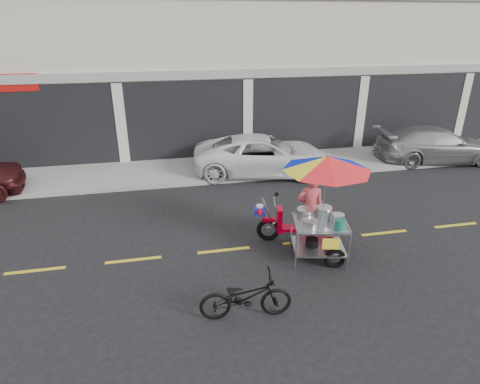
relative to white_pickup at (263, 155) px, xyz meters
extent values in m
plane|color=black|center=(-0.14, -4.70, -0.64)|extent=(90.00, 90.00, 0.00)
cube|color=gray|center=(-0.14, 0.80, -0.57)|extent=(45.00, 3.00, 0.15)
cube|color=beige|center=(-0.14, 5.80, 3.36)|extent=(36.00, 8.00, 8.00)
cube|color=black|center=(-0.14, 1.77, 0.81)|extent=(35.28, 0.06, 2.90)
cube|color=gray|center=(-0.14, 1.75, 2.46)|extent=(36.00, 0.12, 0.30)
cube|color=gold|center=(-0.14, -4.70, -0.64)|extent=(42.00, 0.10, 0.01)
imported|color=white|center=(0.00, 0.00, 0.00)|extent=(4.91, 2.85, 1.29)
imported|color=#929699|center=(6.53, -0.08, -0.01)|extent=(4.57, 2.32, 1.27)
imported|color=black|center=(-2.13, -6.96, -0.22)|extent=(1.65, 0.69, 0.85)
torus|color=black|center=(-1.03, -4.45, -0.37)|extent=(0.57, 0.23, 0.56)
torus|color=black|center=(0.42, -4.76, -0.37)|extent=(0.57, 0.23, 0.56)
cylinder|color=#9EA0A5|center=(-1.03, -4.45, -0.37)|extent=(0.15, 0.09, 0.14)
cylinder|color=#9EA0A5|center=(0.42, -4.76, -0.37)|extent=(0.15, 0.09, 0.14)
cube|color=#C1001D|center=(-1.03, -4.45, -0.10)|extent=(0.33, 0.18, 0.08)
cylinder|color=#9EA0A5|center=(-1.03, -4.45, 0.05)|extent=(0.36, 0.12, 0.80)
cube|color=#C1001D|center=(-0.79, -4.50, -0.10)|extent=(0.19, 0.35, 0.59)
cube|color=#C1001D|center=(-0.35, -4.59, -0.33)|extent=(0.83, 0.44, 0.08)
cube|color=#C1001D|center=(0.08, -4.69, -0.10)|extent=(0.78, 0.41, 0.40)
cube|color=black|center=(-0.01, -4.67, 0.13)|extent=(0.68, 0.37, 0.10)
cylinder|color=#9EA0A5|center=(-0.91, -4.47, 0.35)|extent=(0.15, 0.54, 0.04)
sphere|color=black|center=(-0.81, -4.29, 0.46)|extent=(0.10, 0.10, 0.10)
cylinder|color=white|center=(-0.91, -4.47, -0.17)|extent=(0.14, 0.14, 0.05)
cube|color=navy|center=(-1.24, -4.40, 0.13)|extent=(0.30, 0.27, 0.20)
cylinder|color=white|center=(-1.24, -4.40, 0.25)|extent=(0.19, 0.19, 0.05)
cone|color=#C1001D|center=(-1.28, -4.56, 0.15)|extent=(0.22, 0.25, 0.18)
torus|color=black|center=(0.03, -5.84, -0.43)|extent=(0.47, 0.19, 0.45)
cylinder|color=#9EA0A5|center=(-0.81, -5.76, -0.22)|extent=(0.04, 0.04, 0.84)
cylinder|color=#9EA0A5|center=(-0.62, -4.89, -0.22)|extent=(0.04, 0.04, 0.84)
cylinder|color=#9EA0A5|center=(0.25, -5.99, -0.22)|extent=(0.04, 0.04, 0.84)
cylinder|color=#9EA0A5|center=(0.44, -5.12, -0.22)|extent=(0.04, 0.04, 0.84)
cube|color=#9EA0A5|center=(-0.18, -5.44, -0.35)|extent=(1.25, 1.10, 0.03)
cube|color=#9EA0A5|center=(-0.18, -5.44, 0.20)|extent=(1.25, 1.10, 0.04)
cylinder|color=#9EA0A5|center=(-0.28, -5.87, 0.26)|extent=(1.07, 0.25, 0.02)
cylinder|color=#9EA0A5|center=(-0.09, -5.01, 0.26)|extent=(1.07, 0.25, 0.02)
cylinder|color=#9EA0A5|center=(-0.71, -5.32, 0.26)|extent=(0.21, 0.87, 0.02)
cylinder|color=#9EA0A5|center=(0.35, -5.56, 0.26)|extent=(0.21, 0.87, 0.02)
cylinder|color=#9EA0A5|center=(-0.09, -5.01, -0.35)|extent=(0.20, 0.73, 0.04)
cylinder|color=#9EA0A5|center=(-0.09, -5.01, 0.15)|extent=(0.20, 0.73, 0.04)
cube|color=yellow|center=(-0.14, -5.94, 0.00)|extent=(0.34, 0.09, 0.25)
cylinder|color=#B7B7BC|center=(-0.43, -5.18, 0.33)|extent=(0.43, 0.43, 0.23)
cylinder|color=#B7B7BC|center=(-0.04, -5.25, 0.35)|extent=(0.40, 0.40, 0.26)
cylinder|color=#B7B7BC|center=(0.19, -5.47, 0.30)|extent=(0.31, 0.31, 0.17)
cylinder|color=#B7B7BC|center=(-0.46, -5.56, 0.29)|extent=(0.37, 0.37, 0.15)
cylinder|color=#196C57|center=(0.10, -5.75, 0.33)|extent=(0.26, 0.26, 0.22)
cylinder|color=black|center=(-0.33, -5.41, -0.24)|extent=(0.33, 0.33, 0.18)
cylinder|color=black|center=(0.06, -5.49, -0.25)|extent=(0.28, 0.28, 0.16)
cylinder|color=#9EA0A5|center=(-0.11, -5.35, 0.94)|extent=(0.03, 0.03, 1.48)
sphere|color=#9EA0A5|center=(-0.11, -5.35, 1.70)|extent=(0.06, 0.06, 0.06)
imported|color=#D8474F|center=(-0.11, -4.65, 0.19)|extent=(0.68, 0.52, 1.68)
camera|label=1|loc=(-3.37, -12.46, 4.17)|focal=30.00mm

